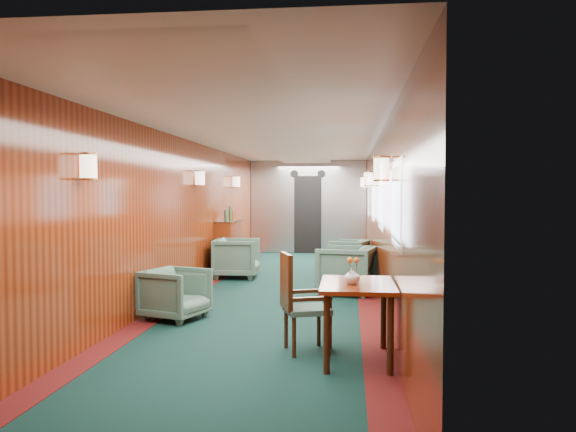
# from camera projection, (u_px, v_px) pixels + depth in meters

# --- Properties ---
(room) EXTENTS (12.00, 12.10, 2.40)m
(room) POSITION_uv_depth(u_px,v_px,m) (280.00, 188.00, 8.66)
(room) COLOR black
(room) RESTS_ON ground
(bulkhead) EXTENTS (2.98, 0.17, 2.39)m
(bulkhead) POSITION_uv_depth(u_px,v_px,m) (308.00, 207.00, 14.55)
(bulkhead) COLOR #A4A5AB
(bulkhead) RESTS_ON ground
(windows_right) EXTENTS (0.02, 8.60, 0.80)m
(windows_right) POSITION_uv_depth(u_px,v_px,m) (376.00, 200.00, 8.75)
(windows_right) COLOR silver
(windows_right) RESTS_ON ground
(wall_sconces) EXTENTS (2.97, 7.97, 0.25)m
(wall_sconces) POSITION_uv_depth(u_px,v_px,m) (284.00, 179.00, 9.21)
(wall_sconces) COLOR #FDE4C5
(wall_sconces) RESTS_ON ground
(dining_table) EXTENTS (0.68, 0.97, 0.72)m
(dining_table) POSITION_uv_depth(u_px,v_px,m) (357.00, 295.00, 5.16)
(dining_table) COLOR maroon
(dining_table) RESTS_ON ground
(side_chair) EXTENTS (0.54, 0.56, 0.97)m
(side_chair) POSITION_uv_depth(u_px,v_px,m) (298.00, 299.00, 5.44)
(side_chair) COLOR #1A3E35
(side_chair) RESTS_ON ground
(credenza) EXTENTS (0.35, 1.12, 1.28)m
(credenza) POSITION_uv_depth(u_px,v_px,m) (228.00, 245.00, 11.22)
(credenza) COLOR maroon
(credenza) RESTS_ON ground
(flower_vase) EXTENTS (0.16, 0.16, 0.15)m
(flower_vase) POSITION_uv_depth(u_px,v_px,m) (352.00, 276.00, 5.08)
(flower_vase) COLOR beige
(flower_vase) RESTS_ON dining_table
(armchair_left_near) EXTENTS (0.87, 0.86, 0.63)m
(armchair_left_near) POSITION_uv_depth(u_px,v_px,m) (176.00, 294.00, 6.87)
(armchair_left_near) COLOR #1A3E35
(armchair_left_near) RESTS_ON ground
(armchair_left_far) EXTENTS (0.84, 0.82, 0.73)m
(armchair_left_far) POSITION_uv_depth(u_px,v_px,m) (237.00, 258.00, 10.26)
(armchair_left_far) COLOR #1A3E35
(armchair_left_far) RESTS_ON ground
(armchair_right_near) EXTENTS (0.97, 0.95, 0.74)m
(armchair_right_near) POSITION_uv_depth(u_px,v_px,m) (346.00, 270.00, 8.61)
(armchair_right_near) COLOR #1A3E35
(armchair_right_near) RESTS_ON ground
(armchair_right_far) EXTENTS (0.85, 0.84, 0.63)m
(armchair_right_far) POSITION_uv_depth(u_px,v_px,m) (349.00, 255.00, 11.23)
(armchair_right_far) COLOR #1A3E35
(armchair_right_far) RESTS_ON ground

